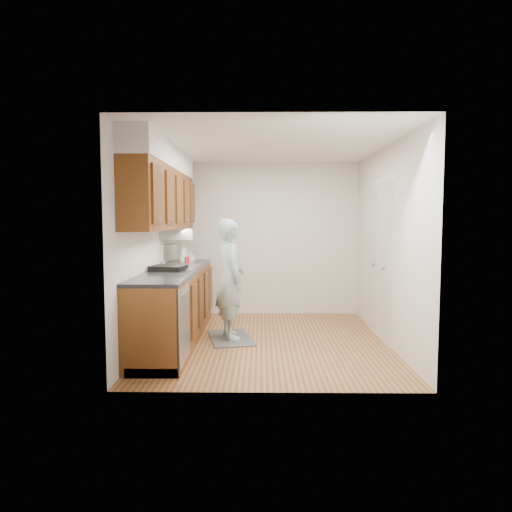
# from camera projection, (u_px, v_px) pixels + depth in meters

# --- Properties ---
(floor) EXTENTS (3.50, 3.50, 0.00)m
(floor) POSITION_uv_depth(u_px,v_px,m) (268.00, 341.00, 5.89)
(floor) COLOR #A46B3E
(floor) RESTS_ON ground
(ceiling) EXTENTS (3.50, 3.50, 0.00)m
(ceiling) POSITION_uv_depth(u_px,v_px,m) (269.00, 145.00, 5.69)
(ceiling) COLOR white
(ceiling) RESTS_ON wall_left
(wall_left) EXTENTS (0.02, 3.50, 2.50)m
(wall_left) POSITION_uv_depth(u_px,v_px,m) (151.00, 245.00, 5.81)
(wall_left) COLOR silver
(wall_left) RESTS_ON floor
(wall_right) EXTENTS (0.02, 3.50, 2.50)m
(wall_right) POSITION_uv_depth(u_px,v_px,m) (387.00, 245.00, 5.77)
(wall_right) COLOR silver
(wall_right) RESTS_ON floor
(wall_back) EXTENTS (3.00, 0.02, 2.50)m
(wall_back) POSITION_uv_depth(u_px,v_px,m) (267.00, 239.00, 7.53)
(wall_back) COLOR silver
(wall_back) RESTS_ON floor
(counter) EXTENTS (0.64, 2.80, 1.30)m
(counter) POSITION_uv_depth(u_px,v_px,m) (175.00, 304.00, 5.86)
(counter) COLOR brown
(counter) RESTS_ON floor
(upper_cabinets) EXTENTS (0.47, 2.80, 1.21)m
(upper_cabinets) POSITION_uv_depth(u_px,v_px,m) (164.00, 190.00, 5.79)
(upper_cabinets) COLOR brown
(upper_cabinets) RESTS_ON wall_left
(closet_door) EXTENTS (0.02, 1.22, 2.05)m
(closet_door) POSITION_uv_depth(u_px,v_px,m) (379.00, 260.00, 6.09)
(closet_door) COLOR white
(closet_door) RESTS_ON wall_right
(floor_mat) EXTENTS (0.69, 0.97, 0.02)m
(floor_mat) POSITION_uv_depth(u_px,v_px,m) (230.00, 338.00, 6.02)
(floor_mat) COLOR #57575A
(floor_mat) RESTS_ON floor
(person) EXTENTS (0.60, 0.73, 1.77)m
(person) POSITION_uv_depth(u_px,v_px,m) (230.00, 271.00, 5.95)
(person) COLOR #9EBBC0
(person) RESTS_ON floor_mat
(soap_bottle_a) EXTENTS (0.13, 0.13, 0.30)m
(soap_bottle_a) POSITION_uv_depth(u_px,v_px,m) (184.00, 253.00, 6.49)
(soap_bottle_a) COLOR silver
(soap_bottle_a) RESTS_ON counter
(soap_bottle_b) EXTENTS (0.10, 0.10, 0.18)m
(soap_bottle_b) POSITION_uv_depth(u_px,v_px,m) (190.00, 257.00, 6.56)
(soap_bottle_b) COLOR silver
(soap_bottle_b) RESTS_ON counter
(soap_bottle_c) EXTENTS (0.17, 0.17, 0.17)m
(soap_bottle_c) POSITION_uv_depth(u_px,v_px,m) (190.00, 257.00, 6.60)
(soap_bottle_c) COLOR silver
(soap_bottle_c) RESTS_ON counter
(soda_can) EXTENTS (0.07, 0.07, 0.11)m
(soda_can) POSITION_uv_depth(u_px,v_px,m) (187.00, 261.00, 6.39)
(soda_can) COLOR #AD1D29
(soda_can) RESTS_ON counter
(steel_can) EXTENTS (0.07, 0.07, 0.13)m
(steel_can) POSITION_uv_depth(u_px,v_px,m) (193.00, 258.00, 6.65)
(steel_can) COLOR #A5A5AA
(steel_can) RESTS_ON counter
(dish_rack) EXTENTS (0.46, 0.41, 0.06)m
(dish_rack) POSITION_uv_depth(u_px,v_px,m) (168.00, 268.00, 5.64)
(dish_rack) COLOR black
(dish_rack) RESTS_ON counter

